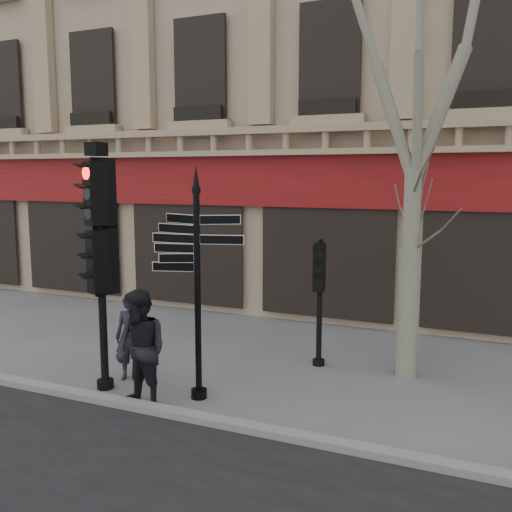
{
  "coord_description": "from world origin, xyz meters",
  "views": [
    {
      "loc": [
        4.04,
        -8.63,
        3.75
      ],
      "look_at": [
        -0.03,
        0.6,
        2.31
      ],
      "focal_mm": 40.0,
      "sensor_mm": 36.0,
      "label": 1
    }
  ],
  "objects_px": {
    "fingerpost": "(197,245)",
    "traffic_signal_secondary": "(320,281)",
    "traffic_signal_main": "(100,236)",
    "plane_tree": "(420,10)",
    "pedestrian_b": "(141,350)",
    "pedestrian_a": "(131,337)"
  },
  "relations": [
    {
      "from": "traffic_signal_secondary",
      "to": "pedestrian_b",
      "type": "height_order",
      "value": "traffic_signal_secondary"
    },
    {
      "from": "traffic_signal_secondary",
      "to": "plane_tree",
      "type": "relative_size",
      "value": 0.26
    },
    {
      "from": "traffic_signal_secondary",
      "to": "fingerpost",
      "type": "bearing_deg",
      "value": -128.46
    },
    {
      "from": "traffic_signal_secondary",
      "to": "pedestrian_b",
      "type": "relative_size",
      "value": 1.26
    },
    {
      "from": "traffic_signal_main",
      "to": "pedestrian_a",
      "type": "relative_size",
      "value": 2.67
    },
    {
      "from": "fingerpost",
      "to": "traffic_signal_secondary",
      "type": "distance_m",
      "value": 2.92
    },
    {
      "from": "fingerpost",
      "to": "plane_tree",
      "type": "bearing_deg",
      "value": 33.32
    },
    {
      "from": "pedestrian_a",
      "to": "pedestrian_b",
      "type": "xyz_separation_m",
      "value": [
        0.93,
        -1.01,
        0.17
      ]
    },
    {
      "from": "pedestrian_b",
      "to": "traffic_signal_main",
      "type": "bearing_deg",
      "value": 170.51
    },
    {
      "from": "fingerpost",
      "to": "traffic_signal_secondary",
      "type": "relative_size",
      "value": 1.59
    },
    {
      "from": "plane_tree",
      "to": "pedestrian_b",
      "type": "height_order",
      "value": "plane_tree"
    },
    {
      "from": "fingerpost",
      "to": "traffic_signal_secondary",
      "type": "xyz_separation_m",
      "value": [
        1.35,
        2.43,
        -0.91
      ]
    },
    {
      "from": "fingerpost",
      "to": "traffic_signal_main",
      "type": "relative_size",
      "value": 0.91
    },
    {
      "from": "plane_tree",
      "to": "pedestrian_a",
      "type": "bearing_deg",
      "value": -154.3
    },
    {
      "from": "plane_tree",
      "to": "pedestrian_b",
      "type": "bearing_deg",
      "value": -138.71
    },
    {
      "from": "plane_tree",
      "to": "traffic_signal_main",
      "type": "bearing_deg",
      "value": -149.73
    },
    {
      "from": "traffic_signal_main",
      "to": "pedestrian_b",
      "type": "height_order",
      "value": "traffic_signal_main"
    },
    {
      "from": "traffic_signal_main",
      "to": "pedestrian_a",
      "type": "height_order",
      "value": "traffic_signal_main"
    },
    {
      "from": "traffic_signal_secondary",
      "to": "pedestrian_a",
      "type": "bearing_deg",
      "value": -153.17
    },
    {
      "from": "traffic_signal_main",
      "to": "pedestrian_b",
      "type": "bearing_deg",
      "value": -3.25
    },
    {
      "from": "traffic_signal_main",
      "to": "traffic_signal_secondary",
      "type": "xyz_separation_m",
      "value": [
        3.09,
        2.71,
        -1.0
      ]
    },
    {
      "from": "plane_tree",
      "to": "traffic_signal_secondary",
      "type": "bearing_deg",
      "value": -177.49
    }
  ]
}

